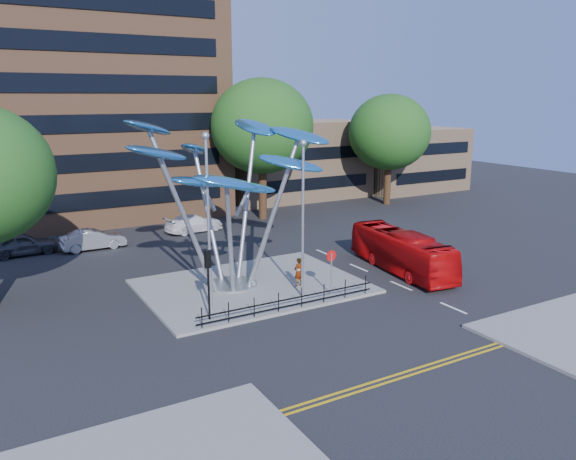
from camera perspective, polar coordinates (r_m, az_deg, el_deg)
ground at (r=27.61m, az=3.85°, el=-9.06°), size 120.00×120.00×0.00m
traffic_island at (r=31.98m, az=-3.66°, el=-5.71°), size 12.00×9.00×0.15m
double_yellow_near at (r=23.33m, az=12.29°, el=-13.76°), size 40.00×0.12×0.01m
double_yellow_far at (r=23.14m, az=12.80°, el=-14.03°), size 40.00×0.12×0.01m
brick_tower at (r=53.96m, az=-22.04°, el=17.23°), size 25.00×15.00×30.00m
low_building_near at (r=59.79m, az=0.70°, el=7.15°), size 15.00×8.00×8.00m
low_building_far at (r=66.52m, az=12.11°, el=7.06°), size 12.00×8.00×7.00m
tree_right at (r=48.62m, az=-2.66°, el=10.46°), size 8.80×8.80×12.11m
tree_far at (r=56.47m, az=10.26°, el=9.73°), size 8.00×8.00×10.81m
leaf_sculpture at (r=30.60m, az=-6.22°, el=6.46°), size 12.72×9.54×9.51m
street_lamp_left at (r=27.01m, az=-8.13°, el=2.22°), size 0.36×0.36×8.80m
street_lamp_right at (r=28.83m, az=1.52°, el=2.53°), size 0.36×0.36×8.30m
traffic_light_island at (r=26.61m, az=-8.13°, el=-4.05°), size 0.28×0.18×3.42m
no_entry_sign_island at (r=30.01m, az=4.42°, el=-3.52°), size 0.60×0.10×2.45m
pedestrian_railing_front at (r=28.25m, az=0.23°, el=-7.29°), size 10.00×0.06×1.00m
red_bus at (r=35.21m, az=11.44°, el=-2.15°), size 3.27×9.16×2.50m
pedestrian at (r=31.48m, az=1.07°, el=-4.29°), size 0.66×0.50×1.63m
parked_car_left at (r=42.17m, az=-25.43°, el=-1.29°), size 4.65×2.09×1.55m
parked_car_mid at (r=41.83m, az=-19.19°, el=-0.92°), size 4.40×1.59×1.44m
parked_car_right at (r=45.34m, az=-9.51°, el=0.68°), size 4.98×2.67×1.37m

